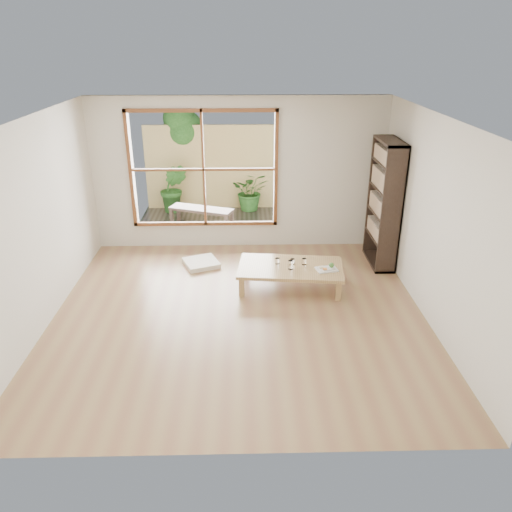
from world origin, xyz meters
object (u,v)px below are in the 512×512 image
at_px(low_table, 290,269).
at_px(bookshelf, 384,204).
at_px(garden_bench, 201,211).
at_px(food_tray, 328,268).

relative_size(low_table, bookshelf, 0.80).
xyz_separation_m(low_table, garden_bench, (-1.51, 2.53, 0.06)).
bearing_deg(low_table, garden_bench, 127.29).
xyz_separation_m(low_table, bookshelf, (1.55, 0.86, 0.72)).
xyz_separation_m(bookshelf, food_tray, (-1.02, -0.99, -0.66)).
distance_m(food_tray, garden_bench, 3.35).
distance_m(bookshelf, garden_bench, 3.56).
height_order(low_table, garden_bench, garden_bench).
bearing_deg(bookshelf, garden_bench, 151.39).
bearing_deg(low_table, bookshelf, 35.22).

